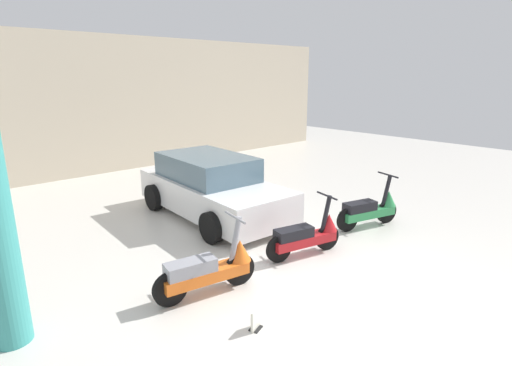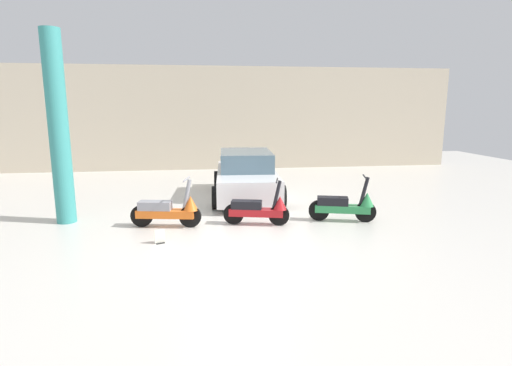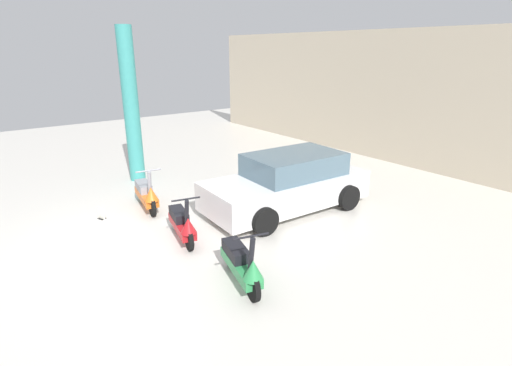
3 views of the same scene
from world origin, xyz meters
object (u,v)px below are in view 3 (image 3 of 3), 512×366
(scooter_front_left, at_px, (147,194))
(placard_near_left_scooter, at_px, (101,214))
(scooter_front_center, at_px, (242,264))
(support_column_side, at_px, (131,107))
(car_rear_left, at_px, (288,183))
(scooter_front_right, at_px, (183,223))

(scooter_front_left, distance_m, placard_near_left_scooter, 1.07)
(scooter_front_center, bearing_deg, support_column_side, -171.88)
(scooter_front_left, xyz_separation_m, car_rear_left, (1.93, 2.61, 0.25))
(scooter_front_left, height_order, car_rear_left, car_rear_left)
(placard_near_left_scooter, bearing_deg, car_rear_left, 60.94)
(car_rear_left, distance_m, placard_near_left_scooter, 4.20)
(scooter_front_right, distance_m, support_column_side, 4.62)
(car_rear_left, bearing_deg, scooter_front_right, 2.90)
(scooter_front_right, relative_size, scooter_front_center, 0.97)
(scooter_front_center, bearing_deg, placard_near_left_scooter, -151.36)
(scooter_front_center, height_order, car_rear_left, car_rear_left)
(car_rear_left, xyz_separation_m, placard_near_left_scooter, (-2.02, -3.64, -0.51))
(scooter_front_left, bearing_deg, support_column_side, 173.53)
(car_rear_left, bearing_deg, placard_near_left_scooter, -26.10)
(placard_near_left_scooter, bearing_deg, scooter_front_left, 85.00)
(scooter_front_center, bearing_deg, car_rear_left, 140.96)
(scooter_front_right, bearing_deg, support_column_side, -177.09)
(car_rear_left, bearing_deg, support_column_side, -62.49)
(scooter_front_right, xyz_separation_m, car_rear_left, (0.00, 2.70, 0.26))
(scooter_front_left, bearing_deg, car_rear_left, 63.35)
(scooter_front_left, relative_size, scooter_front_center, 1.03)
(scooter_front_left, bearing_deg, placard_near_left_scooter, -85.11)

